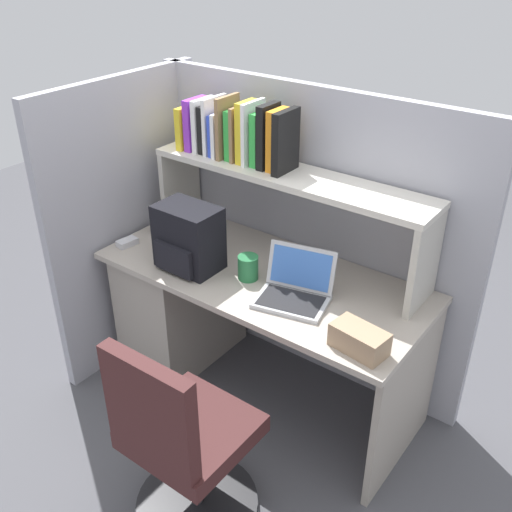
{
  "coord_description": "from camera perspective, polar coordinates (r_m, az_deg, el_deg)",
  "views": [
    {
      "loc": [
        1.41,
        -1.94,
        2.2
      ],
      "look_at": [
        0.0,
        -0.05,
        0.85
      ],
      "focal_mm": 41.5,
      "sensor_mm": 36.0,
      "label": 1
    }
  ],
  "objects": [
    {
      "name": "overhead_hutch",
      "position": [
        2.79,
        3.09,
        6.18
      ],
      "size": [
        1.44,
        0.28,
        0.45
      ],
      "color": "#BCB7AC",
      "rests_on": "desk"
    },
    {
      "name": "desk",
      "position": [
        3.2,
        -5.08,
        -4.51
      ],
      "size": [
        1.6,
        0.7,
        0.73
      ],
      "color": "#AAA093",
      "rests_on": "ground_plane"
    },
    {
      "name": "snack_canister",
      "position": [
        2.75,
        -0.77,
        -1.11
      ],
      "size": [
        0.1,
        0.1,
        0.12
      ],
      "primitive_type": "cylinder",
      "color": "#26723F",
      "rests_on": "desk"
    },
    {
      "name": "computer_mouse",
      "position": [
        3.12,
        -12.31,
        1.29
      ],
      "size": [
        0.07,
        0.11,
        0.03
      ],
      "primitive_type": "cube",
      "rotation": [
        0.0,
        0.0,
        -0.14
      ],
      "color": "silver",
      "rests_on": "desk"
    },
    {
      "name": "reference_books_on_shelf",
      "position": [
        2.88,
        -1.84,
        11.83
      ],
      "size": [
        0.62,
        0.19,
        0.3
      ],
      "color": "yellow",
      "rests_on": "overhead_hutch"
    },
    {
      "name": "ground_plane",
      "position": [
        3.25,
        0.54,
        -12.75
      ],
      "size": [
        8.0,
        8.0,
        0.0
      ],
      "primitive_type": "plane",
      "color": "#4C4C51"
    },
    {
      "name": "office_chair",
      "position": [
        2.45,
        -7.01,
        -18.09
      ],
      "size": [
        0.52,
        0.52,
        0.93
      ],
      "rotation": [
        0.0,
        0.0,
        3.16
      ],
      "color": "black",
      "rests_on": "ground_plane"
    },
    {
      "name": "tissue_box",
      "position": [
        2.35,
        9.92,
        -7.94
      ],
      "size": [
        0.23,
        0.15,
        0.1
      ],
      "primitive_type": "cube",
      "rotation": [
        0.0,
        0.0,
        -0.14
      ],
      "color": "#9E7F60",
      "rests_on": "desk"
    },
    {
      "name": "laptop",
      "position": [
        2.61,
        3.79,
        -3.19
      ],
      "size": [
        0.36,
        0.32,
        0.22
      ],
      "color": "#B7BABF",
      "rests_on": "desk"
    },
    {
      "name": "cubicle_partition_rear",
      "position": [
        3.07,
        4.82,
        1.98
      ],
      "size": [
        1.84,
        0.05,
        1.55
      ],
      "primitive_type": "cube",
      "color": "#9E9EA8",
      "rests_on": "ground_plane"
    },
    {
      "name": "paper_cup",
      "position": [
        3.19,
        -9.5,
        2.95
      ],
      "size": [
        0.08,
        0.08,
        0.1
      ],
      "primitive_type": "cylinder",
      "color": "white",
      "rests_on": "desk"
    },
    {
      "name": "cubicle_partition_left",
      "position": [
        3.27,
        -12.03,
        3.29
      ],
      "size": [
        0.05,
        1.06,
        1.55
      ],
      "primitive_type": "cube",
      "color": "#9E9EA8",
      "rests_on": "ground_plane"
    },
    {
      "name": "backpack",
      "position": [
        2.81,
        -6.58,
        1.68
      ],
      "size": [
        0.3,
        0.23,
        0.31
      ],
      "color": "black",
      "rests_on": "desk"
    }
  ]
}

